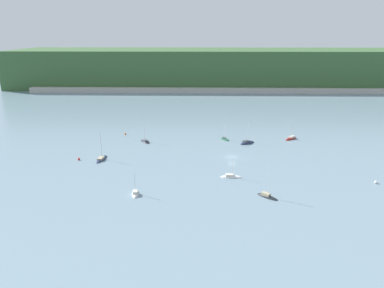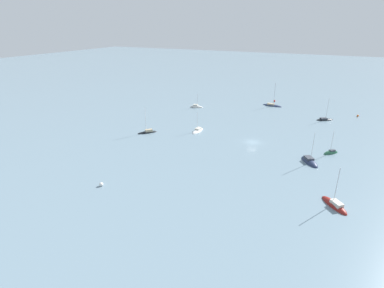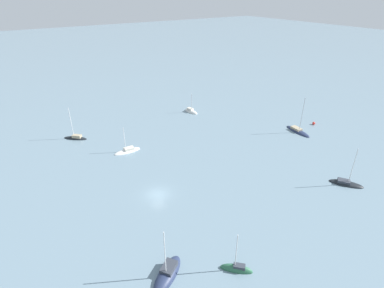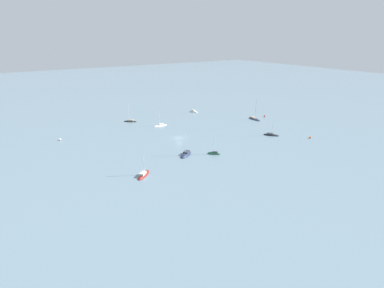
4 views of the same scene
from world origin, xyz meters
The scene contains 9 objects.
ground_plane centered at (0.00, 0.00, 0.00)m, with size 600.00×600.00×0.00m, color slate.
sailboat_0 centered at (-34.25, 18.33, 0.10)m, with size 5.60×6.77×9.06m.
sailboat_1 centered at (-1.77, -19.57, 0.10)m, with size 6.75×2.37×7.26m.
sailboat_2 centered at (7.44, 17.34, 0.10)m, with size 7.26×6.11×9.45m.
sailboat_3 centered at (-46.52, -4.03, 0.11)m, with size 3.40×8.88×10.82m.
sailboat_4 centered at (7.10, -33.98, 0.16)m, with size 6.03×5.75×9.43m.
sailboat_6 centered at (-1.29, 22.09, 0.09)m, with size 4.20×4.23×7.71m.
sailboat_7 centered at (-29.48, -33.11, 0.11)m, with size 2.64×5.84×7.22m.
mooring_buoy_2 centered at (-54.44, -4.69, 0.42)m, with size 0.85×0.85×0.85m.
Camera 3 is at (20.43, 43.46, 36.24)m, focal length 28.00 mm.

